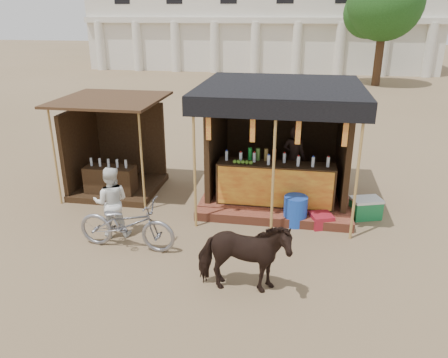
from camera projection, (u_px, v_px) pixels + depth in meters
name	position (u px, v px, depth m)	size (l,w,h in m)	color
ground	(209.00, 268.00, 7.83)	(120.00, 120.00, 0.00)	#846B4C
main_stall	(279.00, 159.00, 10.38)	(3.60, 3.61, 2.78)	#984A31
secondary_stall	(112.00, 158.00, 11.00)	(2.40, 2.40, 2.38)	#362413
cow	(243.00, 257.00, 6.94)	(0.69, 1.52, 1.28)	black
motorbike	(126.00, 224.00, 8.32)	(0.68, 1.94, 1.02)	gray
bystander	(111.00, 202.00, 8.71)	(0.72, 0.56, 1.47)	white
blue_barrel	(295.00, 211.00, 9.31)	(0.50, 0.50, 0.64)	blue
red_crate	(321.00, 220.00, 9.29)	(0.44, 0.45, 0.28)	maroon
cooler	(366.00, 208.00, 9.65)	(0.75, 0.62, 0.46)	#1B7B3F
background_building	(261.00, 16.00, 34.25)	(26.00, 7.45, 8.18)	silver
tree	(381.00, 5.00, 25.59)	(4.50, 4.40, 7.00)	#382314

